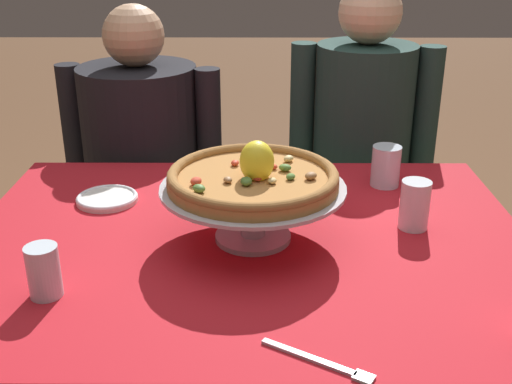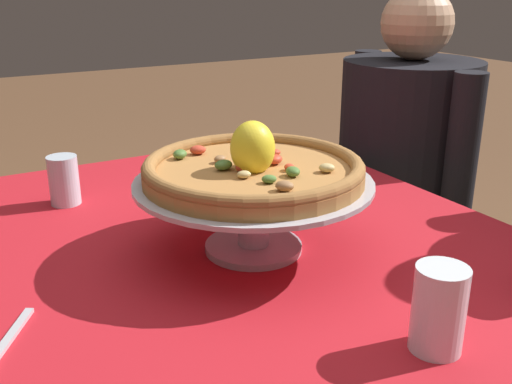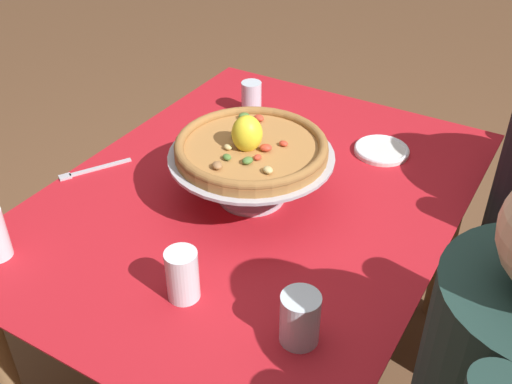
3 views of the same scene
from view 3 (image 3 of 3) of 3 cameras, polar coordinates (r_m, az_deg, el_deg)
ground_plane at (r=2.06m, az=-0.14°, el=-16.54°), size 14.00×14.00×0.00m
dining_table at (r=1.62m, az=-0.17°, el=-2.94°), size 1.28×0.98×0.71m
pizza_stand at (r=1.51m, az=-0.54°, el=2.49°), size 0.41×0.41×0.13m
pizza at (r=1.48m, az=-0.57°, el=4.32°), size 0.37×0.37×0.10m
water_glass_side_right at (r=1.26m, az=-6.87°, el=-7.98°), size 0.07×0.07×0.12m
water_glass_back_right at (r=1.18m, az=4.11°, el=-11.96°), size 0.08×0.08×0.11m
water_glass_front_left at (r=1.93m, az=-0.43°, el=8.60°), size 0.06×0.06×0.10m
side_plate at (r=1.77m, az=11.66°, el=3.88°), size 0.16×0.16×0.02m
dinner_fork at (r=1.72m, az=-15.14°, el=2.01°), size 0.18×0.12×0.01m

